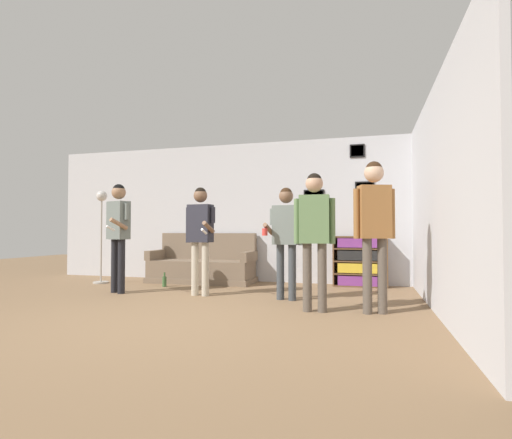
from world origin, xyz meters
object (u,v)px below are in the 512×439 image
person_watcher_holding_cup (286,231)px  person_player_foreground_left (118,226)px  person_spectator_far_right (374,218)px  couch (203,266)px  bottle_on_floor (164,281)px  floor_lamp (101,219)px  person_spectator_near_bookshelf (314,226)px  person_player_foreground_center (200,229)px  bookshelf (360,261)px

person_watcher_holding_cup → person_player_foreground_left: bearing=-178.1°
person_player_foreground_left → person_spectator_far_right: 3.92m
person_spectator_far_right → person_watcher_holding_cup: bearing=152.1°
couch → person_watcher_holding_cup: (1.93, -1.51, 0.67)m
person_watcher_holding_cup → bottle_on_floor: 2.59m
couch → bottle_on_floor: bearing=-117.2°
floor_lamp → person_watcher_holding_cup: (3.69, -0.84, -0.22)m
person_watcher_holding_cup → person_spectator_far_right: size_ratio=0.88×
person_spectator_near_bookshelf → person_watcher_holding_cup: bearing=124.7°
person_spectator_near_bookshelf → person_spectator_far_right: person_spectator_far_right is taller
person_player_foreground_center → bottle_on_floor: 1.53m
couch → bookshelf: bearing=3.8°
couch → person_player_foreground_left: person_player_foreground_left is taller
person_player_foreground_center → bottle_on_floor: size_ratio=6.58×
couch → bookshelf: 2.92m
bookshelf → person_watcher_holding_cup: 2.04m
bottle_on_floor → person_player_foreground_center: bearing=-36.1°
person_spectator_far_right → bottle_on_floor: (-3.52, 1.38, -1.03)m
person_player_foreground_left → person_watcher_holding_cup: 2.69m
person_player_foreground_left → person_spectator_far_right: (3.88, -0.55, 0.06)m
person_spectator_near_bookshelf → bottle_on_floor: (-2.82, 1.46, -0.94)m
couch → person_player_foreground_left: 1.93m
couch → person_spectator_near_bookshelf: bearing=-42.6°
person_spectator_far_right → bottle_on_floor: 3.92m
couch → floor_lamp: size_ratio=1.16×
couch → person_player_foreground_center: person_player_foreground_center is taller
floor_lamp → person_watcher_holding_cup: size_ratio=1.09×
person_watcher_holding_cup → person_spectator_far_right: (1.20, -0.63, 0.16)m
person_player_foreground_center → person_spectator_far_right: 2.61m
person_player_foreground_left → person_spectator_near_bookshelf: bearing=-11.1°
person_player_foreground_center → person_spectator_near_bookshelf: 1.97m
person_spectator_near_bookshelf → person_spectator_far_right: size_ratio=0.93×
person_player_foreground_left → bottle_on_floor: size_ratio=6.90×
couch → bottle_on_floor: size_ratio=8.07×
person_watcher_holding_cup → bottle_on_floor: person_watcher_holding_cup is taller
bookshelf → person_watcher_holding_cup: bearing=-120.0°
bookshelf → bottle_on_floor: size_ratio=3.73×
person_spectator_near_bookshelf → couch: bearing=137.4°
couch → person_watcher_holding_cup: person_watcher_holding_cup is taller
couch → person_spectator_near_bookshelf: 3.37m
couch → floor_lamp: (-1.77, -0.67, 0.90)m
couch → bottle_on_floor: couch is taller
floor_lamp → person_spectator_near_bookshelf: bearing=-20.4°
bookshelf → person_spectator_near_bookshelf: person_spectator_near_bookshelf is taller
couch → person_spectator_far_right: 3.88m
bottle_on_floor → floor_lamp: bearing=176.0°
bookshelf → person_spectator_far_right: size_ratio=0.51×
person_player_foreground_center → bookshelf: bearing=36.0°
person_player_foreground_center → couch: bearing=111.9°
person_watcher_holding_cup → person_spectator_near_bookshelf: size_ratio=0.95×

